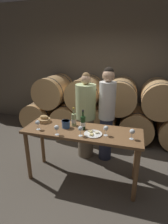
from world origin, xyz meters
TOP-DOWN VIEW (x-y plane):
  - ground_plane at (0.00, 0.00)m, footprint 10.00×10.00m
  - stone_wall_back at (0.00, 2.30)m, footprint 10.00×0.12m
  - barrel_stack at (0.00, 1.70)m, footprint 4.07×0.96m
  - tasting_table at (0.00, 0.00)m, footprint 1.78×0.59m
  - person_left at (-0.13, 0.69)m, footprint 0.37×0.37m
  - person_right at (0.27, 0.69)m, footprint 0.30×0.30m
  - wine_bottle_red at (0.01, 0.03)m, footprint 0.08×0.08m
  - wine_bottle_white at (-0.17, 0.13)m, footprint 0.08×0.08m
  - blue_crock at (-0.26, 0.02)m, footprint 0.13×0.13m
  - bread_basket at (-0.69, 0.13)m, footprint 0.20×0.20m
  - cheese_plate at (0.19, -0.09)m, footprint 0.26×0.26m
  - wine_glass_far_left at (-0.64, -0.16)m, footprint 0.07×0.07m
  - wine_glass_left at (-0.30, -0.24)m, footprint 0.07×0.07m
  - wine_glass_center at (0.03, -0.18)m, footprint 0.07×0.07m
  - wine_glass_right at (0.37, -0.07)m, footprint 0.07×0.07m
  - wine_glass_far_right at (0.73, -0.08)m, footprint 0.07×0.07m

SIDE VIEW (x-z plane):
  - ground_plane at x=0.00m, z-range 0.00..0.00m
  - barrel_stack at x=0.00m, z-range -0.04..1.39m
  - tasting_table at x=0.00m, z-range 0.31..1.20m
  - person_left at x=-0.13m, z-range 0.00..1.66m
  - cheese_plate at x=0.19m, z-range 0.88..0.92m
  - person_right at x=0.27m, z-range 0.05..1.81m
  - bread_basket at x=-0.69m, z-range 0.87..0.99m
  - blue_crock at x=-0.26m, z-range 0.89..1.01m
  - wine_bottle_white at x=-0.17m, z-range 0.84..1.14m
  - wine_bottle_red at x=0.01m, z-range 0.84..1.15m
  - wine_glass_far_left at x=-0.64m, z-range 0.92..1.07m
  - wine_glass_left at x=-0.30m, z-range 0.92..1.07m
  - wine_glass_center at x=0.03m, z-range 0.92..1.07m
  - wine_glass_right at x=0.37m, z-range 0.92..1.07m
  - wine_glass_far_right at x=0.73m, z-range 0.92..1.07m
  - stone_wall_back at x=0.00m, z-range 0.00..3.20m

